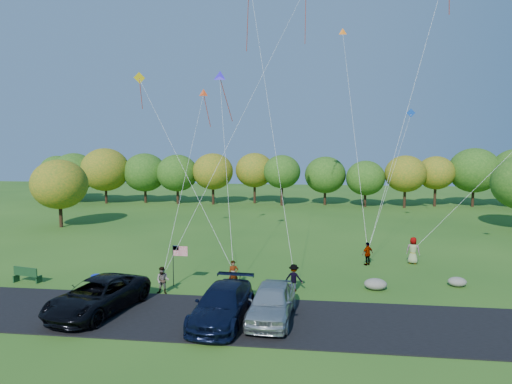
# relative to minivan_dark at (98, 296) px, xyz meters

# --- Properties ---
(ground) EXTENTS (140.00, 140.00, 0.00)m
(ground) POSITION_rel_minivan_dark_xyz_m (7.09, 4.10, -0.91)
(ground) COLOR #275317
(ground) RESTS_ON ground
(asphalt_lane) EXTENTS (44.00, 6.00, 0.06)m
(asphalt_lane) POSITION_rel_minivan_dark_xyz_m (7.09, 0.10, -0.88)
(asphalt_lane) COLOR black
(asphalt_lane) RESTS_ON ground
(treeline) EXTENTS (75.95, 26.92, 8.52)m
(treeline) POSITION_rel_minivan_dark_xyz_m (5.26, 39.98, 3.83)
(treeline) COLOR #361E13
(treeline) RESTS_ON ground
(minivan_dark) EXTENTS (3.99, 6.54, 1.69)m
(minivan_dark) POSITION_rel_minivan_dark_xyz_m (0.00, 0.00, 0.00)
(minivan_dark) COLOR black
(minivan_dark) RESTS_ON asphalt_lane
(minivan_navy) EXTENTS (2.73, 5.88, 1.66)m
(minivan_navy) POSITION_rel_minivan_dark_xyz_m (6.49, -0.37, -0.02)
(minivan_navy) COLOR black
(minivan_navy) RESTS_ON asphalt_lane
(minivan_silver) EXTENTS (2.33, 5.20, 1.74)m
(minivan_silver) POSITION_rel_minivan_dark_xyz_m (8.81, 0.14, 0.02)
(minivan_silver) COLOR #A6ADB1
(minivan_silver) RESTS_ON asphalt_lane
(flyer_a) EXTENTS (0.68, 0.55, 1.61)m
(flyer_a) POSITION_rel_minivan_dark_xyz_m (6.07, 5.02, -0.10)
(flyer_a) COLOR #4C4C59
(flyer_a) RESTS_ON ground
(flyer_b) EXTENTS (0.79, 0.62, 1.57)m
(flyer_b) POSITION_rel_minivan_dark_xyz_m (2.28, 3.30, -0.12)
(flyer_b) COLOR #4C4C59
(flyer_b) RESTS_ON ground
(flyer_c) EXTENTS (1.13, 0.80, 1.59)m
(flyer_c) POSITION_rel_minivan_dark_xyz_m (9.69, 4.73, -0.11)
(flyer_c) COLOR #4C4C59
(flyer_c) RESTS_ON ground
(flyer_d) EXTENTS (1.01, 0.91, 1.65)m
(flyer_d) POSITION_rel_minivan_dark_xyz_m (14.60, 11.07, -0.08)
(flyer_d) COLOR #4C4C59
(flyer_d) RESTS_ON ground
(flyer_e) EXTENTS (1.08, 0.87, 1.92)m
(flyer_e) POSITION_rel_minivan_dark_xyz_m (17.86, 11.92, 0.05)
(flyer_e) COLOR #4C4C59
(flyer_e) RESTS_ON ground
(park_bench) EXTENTS (1.80, 0.66, 1.01)m
(park_bench) POSITION_rel_minivan_dark_xyz_m (-6.74, 4.22, -0.37)
(park_bench) COLOR #153B1B
(park_bench) RESTS_ON ground
(trash_barrel) EXTENTS (0.61, 0.61, 0.91)m
(trash_barrel) POSITION_rel_minivan_dark_xyz_m (-1.76, 3.40, -0.45)
(trash_barrel) COLOR #0D26C4
(trash_barrel) RESTS_ON ground
(flag_assembly) EXTENTS (0.92, 0.60, 2.50)m
(flag_assembly) POSITION_rel_minivan_dark_xyz_m (2.71, 4.80, 0.97)
(flag_assembly) COLOR black
(flag_assembly) RESTS_ON ground
(boulder_near) EXTENTS (1.32, 1.04, 0.66)m
(boulder_near) POSITION_rel_minivan_dark_xyz_m (14.44, 5.59, -0.58)
(boulder_near) COLOR gray
(boulder_near) RESTS_ON ground
(boulder_far) EXTENTS (1.08, 0.90, 0.56)m
(boulder_far) POSITION_rel_minivan_dark_xyz_m (19.40, 6.85, -0.63)
(boulder_far) COLOR gray
(boulder_far) RESTS_ON ground
(kites_aloft) EXTENTS (28.46, 11.02, 14.88)m
(kites_aloft) POSITION_rel_minivan_dark_xyz_m (9.20, 17.04, 17.84)
(kites_aloft) COLOR red
(kites_aloft) RESTS_ON ground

